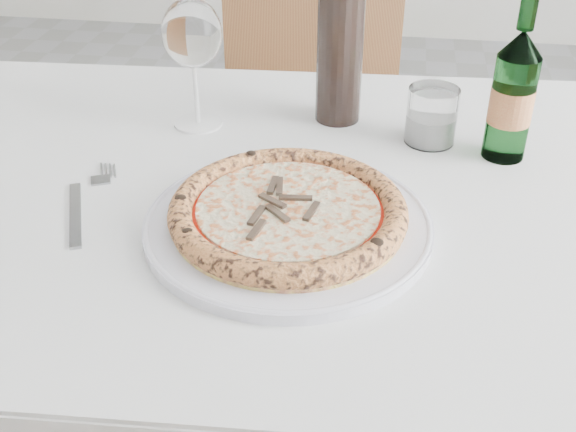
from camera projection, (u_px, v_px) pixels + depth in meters
The scene contains 9 objects.
dining_table at pixel (299, 246), 1.00m from camera, with size 1.41×0.88×0.76m.
chair_far at pixel (314, 102), 1.71m from camera, with size 0.50×0.50×0.93m.
plate at pixel (288, 224), 0.86m from camera, with size 0.34×0.34×0.02m.
pizza at pixel (288, 212), 0.85m from camera, with size 0.28×0.28×0.03m.
fork at pixel (84, 203), 0.91m from camera, with size 0.07×0.21×0.00m.
wine_glass at pixel (192, 36), 1.03m from camera, with size 0.09×0.09×0.19m.
tumbler at pixel (431, 119), 1.04m from camera, with size 0.07×0.07×0.08m.
beer_bottle at pixel (513, 96), 0.97m from camera, with size 0.06×0.06×0.23m.
wine_bottle at pixel (340, 44), 1.06m from camera, with size 0.07×0.07×0.28m.
Camera 1 is at (0.13, -0.64, 1.24)m, focal length 45.00 mm.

